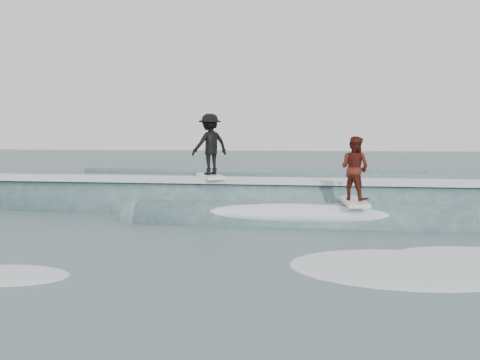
# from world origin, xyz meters

# --- Properties ---
(ground) EXTENTS (160.00, 160.00, 0.00)m
(ground) POSITION_xyz_m (0.00, 0.00, 0.00)
(ground) COLOR #384C51
(ground) RESTS_ON ground
(breaking_wave) EXTENTS (19.92, 3.79, 2.02)m
(breaking_wave) POSITION_xyz_m (0.40, 4.41, 0.05)
(breaking_wave) COLOR #36555C
(breaking_wave) RESTS_ON ground
(surfer_black) EXTENTS (1.40, 2.05, 2.03)m
(surfer_black) POSITION_xyz_m (-1.13, 4.90, 2.09)
(surfer_black) COLOR white
(surfer_black) RESTS_ON ground
(surfer_red) EXTENTS (1.04, 2.04, 1.79)m
(surfer_red) POSITION_xyz_m (3.28, 2.70, 1.45)
(surfer_red) COLOR white
(surfer_red) RESTS_ON ground
(whitewater) EXTENTS (16.44, 5.41, 0.10)m
(whitewater) POSITION_xyz_m (1.77, -1.54, 0.00)
(whitewater) COLOR white
(whitewater) RESTS_ON ground
(far_swells) EXTENTS (40.95, 8.65, 0.80)m
(far_swells) POSITION_xyz_m (-2.32, 17.65, 0.00)
(far_swells) COLOR #36555C
(far_swells) RESTS_ON ground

